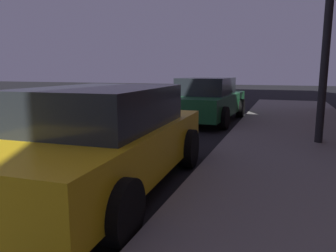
{
  "coord_description": "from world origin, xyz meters",
  "views": [
    {
      "loc": [
        5.22,
        0.33,
        1.65
      ],
      "look_at": [
        4.05,
        3.55,
        1.06
      ],
      "focal_mm": 34.17,
      "sensor_mm": 36.0,
      "label": 1
    }
  ],
  "objects": [
    {
      "name": "car_yellow_cab",
      "position": [
        2.85,
        4.15,
        0.72
      ],
      "size": [
        2.23,
        4.35,
        1.43
      ],
      "color": "gold",
      "rests_on": "ground"
    },
    {
      "name": "car_green",
      "position": [
        2.85,
        10.67,
        0.7
      ],
      "size": [
        2.1,
        4.39,
        1.43
      ],
      "color": "#19592D",
      "rests_on": "ground"
    }
  ]
}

